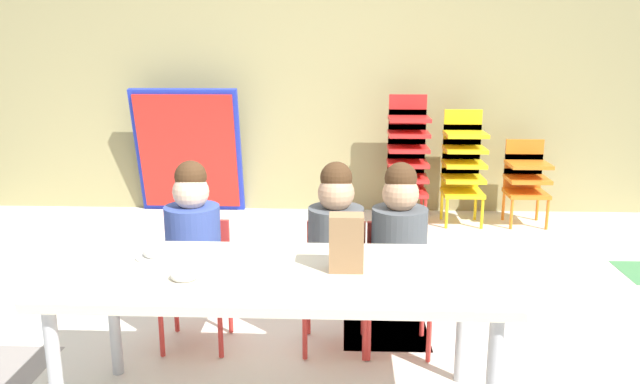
# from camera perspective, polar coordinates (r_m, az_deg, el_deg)

# --- Properties ---
(ground_plane) EXTENTS (6.12, 4.85, 0.02)m
(ground_plane) POSITION_cam_1_polar(r_m,az_deg,el_deg) (3.32, -1.91, -12.67)
(ground_plane) COLOR silver
(back_wall) EXTENTS (6.12, 0.10, 2.63)m
(back_wall) POSITION_cam_1_polar(r_m,az_deg,el_deg) (5.39, -0.14, 12.19)
(back_wall) COLOR tan
(back_wall) RESTS_ON ground_plane
(craft_table) EXTENTS (1.69, 0.68, 0.61)m
(craft_table) POSITION_cam_1_polar(r_m,az_deg,el_deg) (2.41, -3.83, -8.45)
(craft_table) COLOR beige
(craft_table) RESTS_ON ground_plane
(seated_child_near_camera) EXTENTS (0.32, 0.32, 0.92)m
(seated_child_near_camera) POSITION_cam_1_polar(r_m,az_deg,el_deg) (3.02, -11.52, -4.09)
(seated_child_near_camera) COLOR red
(seated_child_near_camera) RESTS_ON ground_plane
(seated_child_middle_seat) EXTENTS (0.34, 0.34, 0.92)m
(seated_child_middle_seat) POSITION_cam_1_polar(r_m,az_deg,el_deg) (2.94, 1.46, -4.34)
(seated_child_middle_seat) COLOR red
(seated_child_middle_seat) RESTS_ON ground_plane
(seated_child_far_right) EXTENTS (0.34, 0.34, 0.92)m
(seated_child_far_right) POSITION_cam_1_polar(r_m,az_deg,el_deg) (2.95, 7.25, -4.38)
(seated_child_far_right) COLOR red
(seated_child_far_right) RESTS_ON ground_plane
(kid_chair_red_stack) EXTENTS (0.32, 0.30, 1.04)m
(kid_chair_red_stack) POSITION_cam_1_polar(r_m,az_deg,el_deg) (5.08, 8.02, 3.56)
(kid_chair_red_stack) COLOR red
(kid_chair_red_stack) RESTS_ON ground_plane
(kid_chair_yellow_stack) EXTENTS (0.32, 0.30, 0.92)m
(kid_chair_yellow_stack) POSITION_cam_1_polar(r_m,az_deg,el_deg) (5.15, 12.98, 2.80)
(kid_chair_yellow_stack) COLOR yellow
(kid_chair_yellow_stack) RESTS_ON ground_plane
(kid_chair_orange_stack) EXTENTS (0.32, 0.30, 0.68)m
(kid_chair_orange_stack) POSITION_cam_1_polar(r_m,az_deg,el_deg) (5.29, 18.36, 1.39)
(kid_chair_orange_stack) COLOR orange
(kid_chair_orange_stack) RESTS_ON ground_plane
(folded_activity_table) EXTENTS (0.90, 0.29, 1.09)m
(folded_activity_table) POSITION_cam_1_polar(r_m,az_deg,el_deg) (5.43, -11.97, 3.64)
(folded_activity_table) COLOR #1E33BF
(folded_activity_table) RESTS_ON ground_plane
(paper_bag_brown) EXTENTS (0.13, 0.09, 0.22)m
(paper_bag_brown) POSITION_cam_1_polar(r_m,az_deg,el_deg) (2.36, 2.43, -4.66)
(paper_bag_brown) COLOR #9E754C
(paper_bag_brown) RESTS_ON craft_table
(paper_plate_near_edge) EXTENTS (0.18, 0.18, 0.01)m
(paper_plate_near_edge) POSITION_cam_1_polar(r_m,az_deg,el_deg) (2.61, -14.61, -5.71)
(paper_plate_near_edge) COLOR white
(paper_plate_near_edge) RESTS_ON craft_table
(paper_plate_center_table) EXTENTS (0.18, 0.18, 0.01)m
(paper_plate_center_table) POSITION_cam_1_polar(r_m,az_deg,el_deg) (2.46, -9.73, -6.67)
(paper_plate_center_table) COLOR white
(paper_plate_center_table) RESTS_ON craft_table
(donut_powdered_on_plate) EXTENTS (0.12, 0.12, 0.03)m
(donut_powdered_on_plate) POSITION_cam_1_polar(r_m,az_deg,el_deg) (2.61, -14.63, -5.30)
(donut_powdered_on_plate) COLOR white
(donut_powdered_on_plate) RESTS_ON craft_table
(donut_powdered_loose) EXTENTS (0.10, 0.10, 0.03)m
(donut_powdered_loose) POSITION_cam_1_polar(r_m,az_deg,el_deg) (2.36, -12.32, -7.43)
(donut_powdered_loose) COLOR white
(donut_powdered_loose) RESTS_ON craft_table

